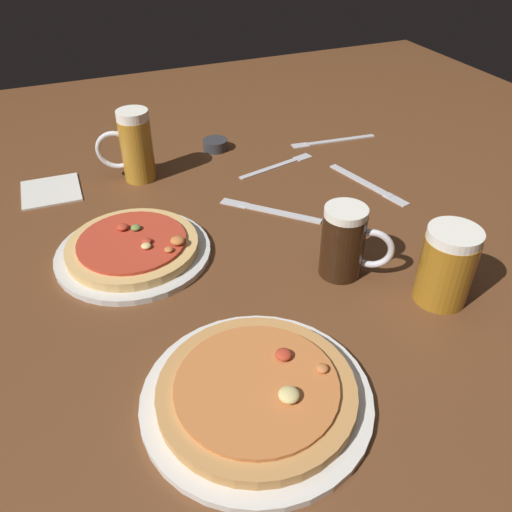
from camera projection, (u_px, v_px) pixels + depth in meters
name	position (u px, v px, depth m)	size (l,w,h in m)	color
ground_plane	(256.00, 271.00, 0.98)	(2.40, 2.40, 0.03)	brown
pizza_plate_near	(257.00, 394.00, 0.72)	(0.32, 0.32, 0.05)	silver
pizza_plate_far	(133.00, 249.00, 0.99)	(0.29, 0.29, 0.05)	silver
beer_mug_dark	(134.00, 146.00, 1.19)	(0.13, 0.08, 0.17)	#B27A23
beer_mug_amber	(447.00, 265.00, 0.86)	(0.13, 0.10, 0.14)	#9E6619
beer_mug_pale	(345.00, 242.00, 0.92)	(0.11, 0.10, 0.13)	black
ramekin_butter	(215.00, 145.00, 1.36)	(0.06, 0.06, 0.03)	#333338
napkin_folded	(51.00, 190.00, 1.19)	(0.13, 0.13, 0.01)	silver
fork_left	(278.00, 165.00, 1.29)	(0.21, 0.07, 0.01)	silver
knife_right	(269.00, 210.00, 1.12)	(0.18, 0.18, 0.01)	silver
fork_spare	(332.00, 141.00, 1.41)	(0.24, 0.04, 0.01)	silver
knife_spare	(368.00, 184.00, 1.21)	(0.08, 0.23, 0.01)	silver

